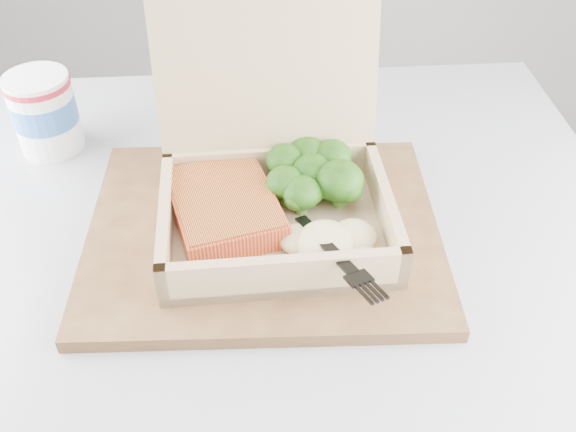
% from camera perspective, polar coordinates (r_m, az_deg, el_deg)
% --- Properties ---
extents(cafe_table, '(0.96, 0.96, 0.73)m').
position_cam_1_polar(cafe_table, '(0.74, -2.53, -15.74)').
color(cafe_table, black).
rests_on(cafe_table, floor).
extents(serving_tray, '(0.39, 0.34, 0.01)m').
position_cam_1_polar(serving_tray, '(0.63, -2.17, -1.35)').
color(serving_tray, brown).
rests_on(serving_tray, cafe_table).
extents(takeout_container, '(0.27, 0.26, 0.20)m').
position_cam_1_polar(takeout_container, '(0.61, -1.30, 4.06)').
color(takeout_container, tan).
rests_on(takeout_container, serving_tray).
extents(salmon_fillet, '(0.14, 0.15, 0.03)m').
position_cam_1_polar(salmon_fillet, '(0.62, -5.71, 0.83)').
color(salmon_fillet, '#D9552A').
rests_on(salmon_fillet, takeout_container).
extents(broccoli_pile, '(0.11, 0.11, 0.04)m').
position_cam_1_polar(broccoli_pile, '(0.64, 2.12, 3.40)').
color(broccoli_pile, '#2F6917').
rests_on(broccoli_pile, takeout_container).
extents(mashed_potatoes, '(0.08, 0.07, 0.03)m').
position_cam_1_polar(mashed_potatoes, '(0.58, 3.34, -2.33)').
color(mashed_potatoes, beige).
rests_on(mashed_potatoes, takeout_container).
extents(plastic_fork, '(0.10, 0.13, 0.02)m').
position_cam_1_polar(plastic_fork, '(0.57, 2.46, -1.31)').
color(plastic_fork, black).
rests_on(plastic_fork, mashed_potatoes).
extents(paper_cup, '(0.07, 0.07, 0.09)m').
position_cam_1_polar(paper_cup, '(0.78, -20.88, 8.74)').
color(paper_cup, white).
rests_on(paper_cup, cafe_table).
extents(receipt, '(0.09, 0.14, 0.00)m').
position_cam_1_polar(receipt, '(0.80, 0.83, 8.17)').
color(receipt, silver).
rests_on(receipt, cafe_table).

